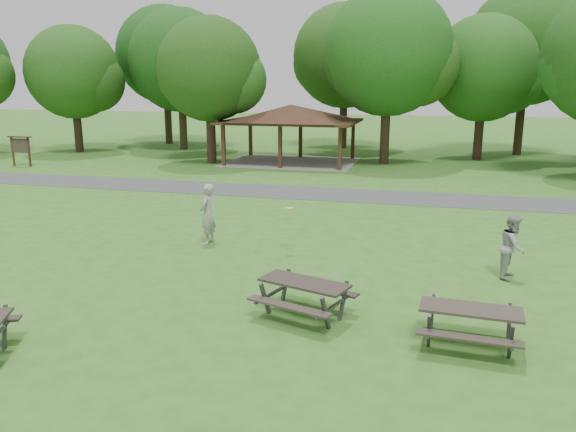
{
  "coord_description": "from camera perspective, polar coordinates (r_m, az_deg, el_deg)",
  "views": [
    {
      "loc": [
        5.12,
        -11.81,
        5.24
      ],
      "look_at": [
        1.0,
        4.0,
        1.3
      ],
      "focal_mm": 35.0,
      "sensor_mm": 36.0,
      "label": 1
    }
  ],
  "objects": [
    {
      "name": "picnic_table_far",
      "position": [
        11.98,
        18.02,
        -9.76
      ],
      "size": [
        2.08,
        1.72,
        0.86
      ],
      "color": "#332A25",
      "rests_on": "ground"
    },
    {
      "name": "tree_row_f",
      "position": [
        40.45,
        19.37,
        13.66
      ],
      "size": [
        7.35,
        7.0,
        9.55
      ],
      "color": "black",
      "rests_on": "ground"
    },
    {
      "name": "tree_row_e",
      "position": [
        37.0,
        10.29,
        15.73
      ],
      "size": [
        8.4,
        8.0,
        11.02
      ],
      "color": "#2E2014",
      "rests_on": "ground"
    },
    {
      "name": "tree_deep_a",
      "position": [
        49.54,
        -12.25,
        15.44
      ],
      "size": [
        8.4,
        8.0,
        11.38
      ],
      "color": "#2E2014",
      "rests_on": "ground"
    },
    {
      "name": "tree_row_b",
      "position": [
        45.52,
        -20.87,
        13.23
      ],
      "size": [
        7.14,
        6.8,
        9.28
      ],
      "color": "black",
      "rests_on": "ground"
    },
    {
      "name": "tree_deep_c",
      "position": [
        44.3,
        23.21,
        15.35
      ],
      "size": [
        8.82,
        8.4,
        11.9
      ],
      "color": "#2F1D15",
      "rests_on": "ground"
    },
    {
      "name": "tree_deep_b",
      "position": [
        45.42,
        5.91,
        15.56
      ],
      "size": [
        8.4,
        8.0,
        11.13
      ],
      "color": "#2F2014",
      "rests_on": "ground"
    },
    {
      "name": "tree_row_d",
      "position": [
        37.1,
        -7.88,
        14.25
      ],
      "size": [
        6.93,
        6.6,
        9.27
      ],
      "color": "black",
      "rests_on": "ground"
    },
    {
      "name": "frisbee_thrower",
      "position": [
        18.56,
        -8.18,
        0.21
      ],
      "size": [
        0.48,
        0.73,
        2.0
      ],
      "primitive_type": "imported",
      "rotation": [
        0.0,
        0.0,
        -1.57
      ],
      "color": "#9D9D9F",
      "rests_on": "ground"
    },
    {
      "name": "ground",
      "position": [
        13.9,
        -8.27,
        -8.74
      ],
      "size": [
        160.0,
        160.0,
        0.0
      ],
      "primitive_type": "plane",
      "color": "#316B1E",
      "rests_on": "ground"
    },
    {
      "name": "tree_row_c",
      "position": [
        45.07,
        -10.74,
        14.97
      ],
      "size": [
        8.19,
        7.8,
        10.67
      ],
      "color": "#322316",
      "rests_on": "ground"
    },
    {
      "name": "asphalt_path",
      "position": [
        26.83,
        3.32,
        2.29
      ],
      "size": [
        120.0,
        3.2,
        0.02
      ],
      "primitive_type": "cube",
      "color": "#414144",
      "rests_on": "ground"
    },
    {
      "name": "frisbee_catcher",
      "position": [
        16.36,
        21.87,
        -2.9
      ],
      "size": [
        0.87,
        1.0,
        1.76
      ],
      "primitive_type": "imported",
      "rotation": [
        0.0,
        0.0,
        1.31
      ],
      "color": "#A0A0A3",
      "rests_on": "ground"
    },
    {
      "name": "frisbee_in_flight",
      "position": [
        17.28,
        0.13,
        0.8
      ],
      "size": [
        0.35,
        0.35,
        0.02
      ],
      "color": "gold",
      "rests_on": "ground"
    },
    {
      "name": "notice_board",
      "position": [
        39.18,
        -25.56,
        6.48
      ],
      "size": [
        1.6,
        0.3,
        1.88
      ],
      "color": "#3C2715",
      "rests_on": "ground"
    },
    {
      "name": "picnic_table_middle",
      "position": [
        12.77,
        1.65,
        -7.53
      ],
      "size": [
        2.42,
        2.16,
        0.88
      ],
      "color": "#2C2520",
      "rests_on": "ground"
    },
    {
      "name": "pavilion",
      "position": [
        37.02,
        0.31,
        10.18
      ],
      "size": [
        8.6,
        7.01,
        3.76
      ],
      "color": "#3A2215",
      "rests_on": "ground"
    }
  ]
}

